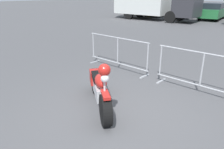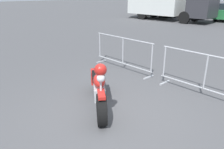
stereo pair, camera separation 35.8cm
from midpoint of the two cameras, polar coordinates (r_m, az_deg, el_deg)
ground_plane at (r=4.65m, az=-0.75°, el=-10.86°), size 120.00×120.00×0.00m
motorcycle at (r=4.85m, az=-5.32°, el=-3.34°), size 1.83×1.41×1.21m
crowd_barrier_near at (r=7.21m, az=0.06°, el=5.69°), size 2.44×0.44×1.07m
crowd_barrier_far at (r=5.80m, az=20.74°, el=0.49°), size 2.44×0.44×1.07m
box_truck at (r=21.06m, az=9.67°, el=18.38°), size 7.79×2.58×2.98m
parked_car_yellow at (r=26.70m, az=7.15°, el=16.99°), size 2.19×4.33×1.41m
parked_car_black at (r=24.69m, az=11.64°, el=16.51°), size 2.29×4.53×1.47m
parked_car_white at (r=23.98m, az=18.22°, el=15.75°), size 2.21×4.37×1.42m
parked_car_green at (r=22.82m, az=24.43°, el=14.84°), size 2.31×4.56×1.49m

